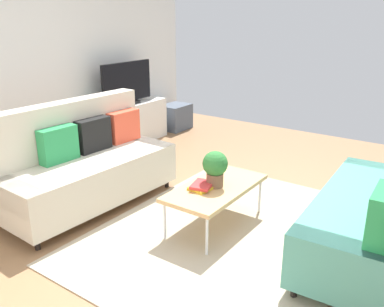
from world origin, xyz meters
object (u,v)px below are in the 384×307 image
object	(u,v)px
tv_console	(128,124)
bottle_0	(119,101)
potted_plant	(215,167)
couch_green	(381,212)
storage_trunk	(176,117)
table_book_0	(202,187)
vase_1	(106,104)
bottle_1	(124,101)
coffee_table	(216,188)
couch_beige	(84,164)
vase_0	(96,105)
tv	(127,84)
bottle_2	(129,99)

from	to	relation	value
tv_console	bottle_0	bearing A→B (deg)	-168.92
tv_console	potted_plant	bearing A→B (deg)	-120.17
couch_green	storage_trunk	size ratio (longest dim) A/B	3.73
couch_green	table_book_0	size ratio (longest dim) A/B	8.09
vase_1	bottle_0	distance (m)	0.20
bottle_0	bottle_1	size ratio (longest dim) A/B	1.08
coffee_table	couch_beige	bearing A→B (deg)	105.12
potted_plant	bottle_0	size ratio (longest dim) A/B	2.30
couch_beige	vase_0	world-z (taller)	couch_beige
tv	vase_1	xyz separation A→B (m)	(-0.39, 0.07, -0.25)
bottle_1	vase_0	bearing A→B (deg)	169.29
couch_beige	coffee_table	world-z (taller)	couch_beige
potted_plant	bottle_0	bearing A→B (deg)	63.00
vase_1	vase_0	bearing A→B (deg)	180.00
couch_green	couch_beige	bearing A→B (deg)	100.38
couch_green	bottle_1	xyz separation A→B (m)	(1.08, 3.94, 0.27)
storage_trunk	bottle_2	size ratio (longest dim) A/B	3.65
couch_beige	storage_trunk	distance (m)	3.15
tv_console	bottle_2	world-z (taller)	bottle_2
vase_1	couch_green	bearing A→B (deg)	-101.23
potted_plant	bottle_2	bearing A→B (deg)	59.29
potted_plant	table_book_0	size ratio (longest dim) A/B	1.45
vase_0	bottle_1	distance (m)	0.48
bottle_0	bottle_2	bearing A→B (deg)	0.00
bottle_0	vase_1	bearing A→B (deg)	153.74
coffee_table	bottle_0	bearing A→B (deg)	63.21
table_book_0	potted_plant	bearing A→B (deg)	-27.81
storage_trunk	vase_1	size ratio (longest dim) A/B	4.25
potted_plant	bottle_1	size ratio (longest dim) A/B	2.48
potted_plant	bottle_0	world-z (taller)	bottle_0
coffee_table	vase_1	bearing A→B (deg)	67.33
tv_console	vase_1	size ratio (longest dim) A/B	11.44
storage_trunk	vase_0	distance (m)	1.76
potted_plant	table_book_0	xyz separation A→B (m)	(-0.12, 0.06, -0.18)
coffee_table	storage_trunk	xyz separation A→B (m)	(2.58, 2.46, -0.17)
tv_console	tv	world-z (taller)	tv
vase_0	bottle_0	world-z (taller)	vase_0
coffee_table	table_book_0	world-z (taller)	table_book_0
coffee_table	bottle_1	distance (m)	2.89
tv_console	potted_plant	world-z (taller)	potted_plant
potted_plant	vase_1	bearing A→B (deg)	67.13
couch_green	bottle_0	world-z (taller)	couch_green
vase_1	tv_console	bearing A→B (deg)	-7.37
tv_console	bottle_2	bearing A→B (deg)	-77.73
coffee_table	potted_plant	size ratio (longest dim) A/B	3.16
bottle_1	storage_trunk	bearing A→B (deg)	-2.85
storage_trunk	bottle_1	distance (m)	1.30
table_book_0	bottle_1	size ratio (longest dim) A/B	1.71
coffee_table	storage_trunk	world-z (taller)	storage_trunk
couch_beige	storage_trunk	xyz separation A→B (m)	(2.96, 1.04, -0.23)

